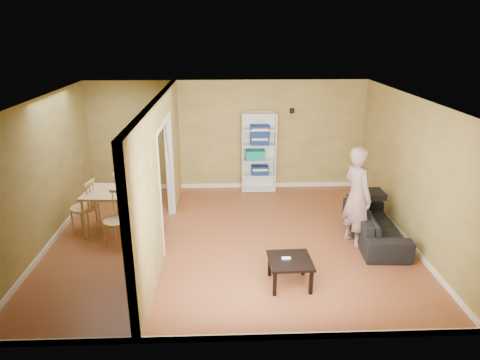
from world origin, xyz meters
The scene contains 16 objects.
room_shell centered at (0.00, 0.00, 1.30)m, with size 6.50×6.50×6.50m.
partition centered at (-1.20, 0.00, 1.30)m, with size 0.22×5.50×2.60m, color tan, non-canonical shape.
wall_speaker centered at (1.50, 2.69, 1.90)m, with size 0.10×0.10×0.10m, color black.
sofa centered at (2.70, -0.04, 0.38)m, with size 0.86×2.02×0.77m, color #2D2C35.
person centered at (2.25, -0.22, 1.07)m, with size 0.61×0.78×2.15m, color slate.
bookshelf centered at (0.73, 2.60, 0.94)m, with size 0.80×0.35×1.89m.
paper_box_navy_a centered at (0.76, 2.56, 0.50)m, with size 0.41×0.26×0.21m, color navy.
paper_box_teal centered at (0.65, 2.56, 0.88)m, with size 0.45×0.29×0.23m, color #136053.
paper_box_navy_b centered at (0.75, 2.56, 1.25)m, with size 0.43×0.28×0.22m, color navy.
paper_box_navy_c centered at (0.75, 2.56, 1.48)m, with size 0.45×0.29×0.23m, color #151F47.
coffee_table centered at (0.89, -1.51, 0.36)m, with size 0.65×0.65×0.43m.
game_controller centered at (0.83, -1.49, 0.44)m, with size 0.14×0.04×0.03m, color white.
dining_table centered at (-2.05, 0.46, 0.74)m, with size 1.30×0.87×0.81m.
chair_left centered at (-2.77, 0.44, 0.52)m, with size 0.48×0.48×1.04m, color tan, non-canonical shape.
chair_near centered at (-2.02, -0.13, 0.50)m, with size 0.46×0.46×1.00m, color tan, non-canonical shape.
chair_far centered at (-2.08, 1.10, 0.51)m, with size 0.46×0.46×1.01m, color tan, non-canonical shape.
Camera 1 is at (-0.08, -7.12, 3.73)m, focal length 32.00 mm.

